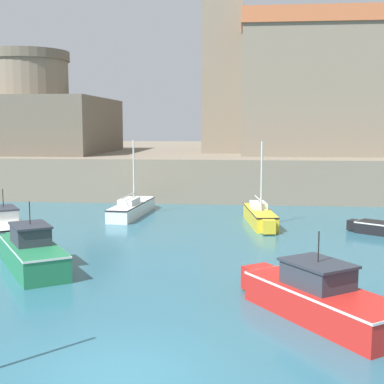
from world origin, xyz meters
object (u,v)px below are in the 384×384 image
sailboat_yellow_1 (260,216)px  motorboat_green_4 (32,252)px  church (296,84)px  motorboat_red_5 (318,297)px  sailboat_white_3 (132,208)px  fortress (31,118)px  motorboat_white_7 (5,226)px

sailboat_yellow_1 → motorboat_green_4: bearing=-132.2°
motorboat_green_4 → church: 33.05m
sailboat_yellow_1 → motorboat_red_5: 14.53m
motorboat_red_5 → sailboat_white_3: bearing=118.3°
motorboat_green_4 → sailboat_white_3: bearing=83.5°
motorboat_red_5 → fortress: (-20.92, 30.54, 5.52)m
motorboat_red_5 → fortress: size_ratio=0.43×
motorboat_green_4 → motorboat_red_5: (10.42, -4.38, -0.04)m
motorboat_green_4 → motorboat_white_7: size_ratio=0.97×
fortress → motorboat_white_7: bearing=-71.5°
motorboat_white_7 → fortress: size_ratio=0.43×
sailboat_white_3 → motorboat_white_7: bearing=-125.0°
church → fortress: size_ratio=1.38×
motorboat_green_4 → church: bearing=66.4°
sailboat_yellow_1 → fortress: bearing=140.7°
motorboat_white_7 → church: 30.23m
motorboat_red_5 → motorboat_green_4: bearing=157.2°
motorboat_red_5 → church: church is taller
sailboat_white_3 → motorboat_green_4: bearing=-96.5°
sailboat_yellow_1 → motorboat_red_5: (1.26, -14.47, 0.11)m
motorboat_red_5 → church: 34.79m
sailboat_white_3 → motorboat_white_7: size_ratio=1.17×
motorboat_white_7 → church: church is taller
motorboat_green_4 → motorboat_red_5: 11.30m
motorboat_red_5 → motorboat_white_7: size_ratio=1.00×
motorboat_white_7 → sailboat_white_3: bearing=55.0°
motorboat_green_4 → motorboat_white_7: (-3.55, 5.31, -0.06)m
motorboat_white_7 → motorboat_red_5: bearing=-34.7°
sailboat_yellow_1 → sailboat_white_3: (-7.75, 2.28, -0.02)m
church → fortress: church is taller
motorboat_white_7 → fortress: (-6.96, 20.85, 5.54)m
motorboat_white_7 → church: size_ratio=0.31×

